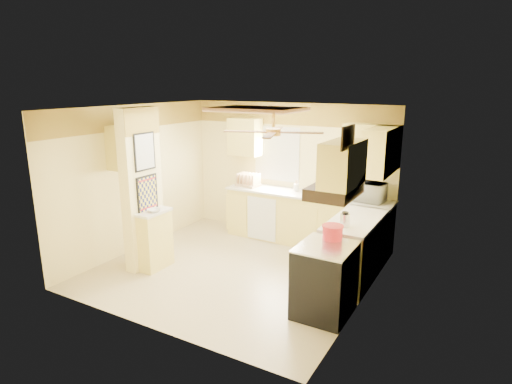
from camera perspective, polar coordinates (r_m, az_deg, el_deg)
The scene contains 34 objects.
floor at distance 6.84m, azimuth -2.72°, elevation -10.28°, with size 4.00×4.00×0.00m, color tan.
ceiling at distance 6.22m, azimuth -2.99°, elevation 11.13°, with size 4.00×4.00×0.00m, color white.
wall_back at distance 8.04m, azimuth 4.42°, elevation 2.86°, with size 4.00×4.00×0.00m, color #FFEB9B.
wall_front at distance 4.99m, azimuth -14.66°, elevation -4.84°, with size 4.00×4.00×0.00m, color #FFEB9B.
wall_left at distance 7.65m, azimuth -15.61°, elevation 1.77°, with size 3.80×3.80×0.00m, color #FFEB9B.
wall_right at distance 5.64m, azimuth 14.61°, elevation -2.60°, with size 3.80×3.80×0.00m, color #FFEB9B.
wallpaper_border at distance 7.88m, azimuth 4.51°, elevation 10.34°, with size 4.00×0.02×0.40m, color gold.
partition_column at distance 6.82m, azimuth -14.99°, elevation 0.31°, with size 0.20×0.70×2.50m, color #FFEB9B.
partition_ledge at distance 6.91m, azimuth -13.25°, elevation -6.35°, with size 0.25×0.55×0.90m, color #DEC967.
ledge_top at distance 6.76m, azimuth -13.47°, elevation -2.62°, with size 0.28×0.58×0.04m, color white.
lower_cabinets_back at distance 7.78m, azimuth 6.70°, elevation -3.68°, with size 3.00×0.60×0.90m, color #DEC967.
lower_cabinets_right at distance 6.52m, azimuth 13.01°, elevation -7.61°, with size 0.60×1.40×0.90m, color #DEC967.
countertop_back at distance 7.64m, azimuth 6.77°, elevation -0.35°, with size 3.04×0.64×0.04m, color white.
countertop_right at distance 6.37m, azimuth 13.17°, elevation -3.67°, with size 0.64×1.44×0.04m, color white.
dishwasher_panel at distance 7.83m, azimuth 0.73°, elevation -3.62°, with size 0.58×0.02×0.80m, color white.
window at distance 8.08m, azimuth 2.82°, elevation 5.11°, with size 0.92×0.02×1.02m.
upper_cab_back_left at distance 8.19m, azimuth -1.45°, elevation 7.37°, with size 0.60×0.35×0.70m, color #DEC967.
upper_cab_back_right at distance 7.26m, azimuth 15.10°, elevation 5.97°, with size 0.90×0.35×0.70m, color #DEC967.
upper_cab_right at distance 6.74m, azimuth 16.33°, elevation 5.26°, with size 0.35×1.00×0.70m, color #DEC967.
upper_cab_left_wall at distance 7.25m, azimuth -16.34°, elevation 5.87°, with size 0.35×0.75×0.70m, color #DEC967.
upper_cab_over_stove at distance 5.01m, azimuth 11.50°, elevation 3.72°, with size 0.35×0.76×0.52m, color #DEC967.
stove at distance 5.52m, azimuth 9.16°, elevation -11.48°, with size 0.68×0.77×0.92m.
range_hood at distance 5.10m, azimuth 10.41°, elevation 0.17°, with size 0.50×0.76×0.14m, color black.
poster_menu at distance 6.63m, azimuth -14.63°, elevation 5.23°, with size 0.02×0.42×0.57m.
poster_nashville at distance 6.76m, azimuth -14.28°, elevation -0.21°, with size 0.02×0.42×0.57m.
ceiling_light_panel at distance 6.60m, azimuth 0.13°, elevation 10.95°, with size 1.35×0.95×0.06m.
ceiling_fan at distance 5.14m, azimuth 2.31°, elevation 8.05°, with size 1.15×1.15×0.26m.
vent_grate at distance 4.58m, azimuth 12.18°, elevation 7.14°, with size 0.02×0.40×0.25m, color black.
microwave at distance 7.32m, azimuth 14.58°, elevation 0.07°, with size 0.58×0.39×0.32m, color white.
bowl at distance 6.69m, azimuth -13.44°, elevation -2.41°, with size 0.19×0.19×0.05m, color white.
dutch_oven at distance 5.54m, azimuth 10.18°, elevation -5.29°, with size 0.28×0.28×0.18m.
kettle at distance 5.96m, azimuth 11.78°, elevation -3.65°, with size 0.14×0.14×0.21m.
dish_rack at distance 8.12m, azimuth -1.06°, elevation 1.42°, with size 0.45×0.35×0.24m.
utensil_crock at distance 7.81m, azimuth 5.42°, elevation 0.64°, with size 0.10×0.10×0.20m.
Camera 1 is at (3.34, -5.24, 2.85)m, focal length 30.00 mm.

